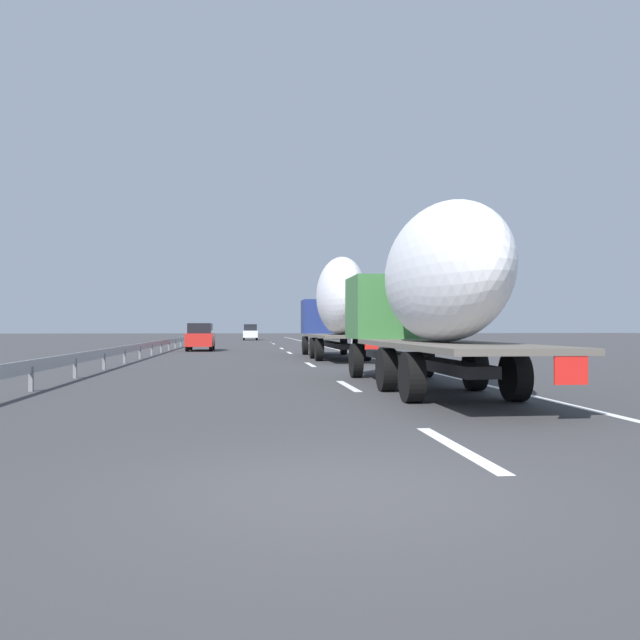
{
  "coord_description": "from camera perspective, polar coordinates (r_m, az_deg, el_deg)",
  "views": [
    {
      "loc": [
        -6.11,
        0.89,
        1.53
      ],
      "look_at": [
        23.89,
        -2.56,
        1.88
      ],
      "focal_mm": 36.74,
      "sensor_mm": 36.0,
      "label": 1
    }
  ],
  "objects": [
    {
      "name": "guardrail_median",
      "position": [
        49.38,
        -12.5,
        -1.76
      ],
      "size": [
        94.0,
        0.1,
        0.76
      ],
      "color": "#9EA0A5",
      "rests_on": "ground_plane"
    },
    {
      "name": "tree_1",
      "position": [
        49.44,
        6.37,
        2.53
      ],
      "size": [
        3.61,
        3.61,
        7.06
      ],
      "color": "#472D19",
      "rests_on": "ground_plane"
    },
    {
      "name": "truck_lead",
      "position": [
        32.14,
        1.48,
        1.36
      ],
      "size": [
        12.86,
        2.55,
        4.86
      ],
      "color": "navy",
      "rests_on": "ground_plane"
    },
    {
      "name": "ground_plane",
      "position": [
        46.14,
        -5.45,
        -2.57
      ],
      "size": [
        260.0,
        260.0,
        0.0
      ],
      "primitive_type": "plane",
      "color": "#38383A"
    },
    {
      "name": "lane_stripe_4",
      "position": [
        48.09,
        -3.35,
        -2.49
      ],
      "size": [
        3.2,
        0.2,
        0.01
      ],
      "primitive_type": "cube",
      "color": "white",
      "rests_on": "ground_plane"
    },
    {
      "name": "lane_stripe_6",
      "position": [
        70.36,
        -4.37,
        -1.91
      ],
      "size": [
        3.2,
        0.2,
        0.01
      ],
      "primitive_type": "cube",
      "color": "white",
      "rests_on": "ground_plane"
    },
    {
      "name": "lane_stripe_5",
      "position": [
        61.82,
        -4.06,
        -2.08
      ],
      "size": [
        3.2,
        0.2,
        0.01
      ],
      "primitive_type": "cube",
      "color": "white",
      "rests_on": "ground_plane"
    },
    {
      "name": "edge_line_right",
      "position": [
        51.53,
        0.57,
        -2.37
      ],
      "size": [
        110.0,
        0.2,
        0.01
      ],
      "primitive_type": "cube",
      "color": "white",
      "rests_on": "ground_plane"
    },
    {
      "name": "lane_stripe_7",
      "position": [
        72.01,
        -4.42,
        -1.88
      ],
      "size": [
        3.2,
        0.2,
        0.01
      ],
      "primitive_type": "cube",
      "color": "white",
      "rests_on": "ground_plane"
    },
    {
      "name": "lane_stripe_2",
      "position": [
        27.12,
        -0.85,
        -3.9
      ],
      "size": [
        3.2,
        0.2,
        0.01
      ],
      "primitive_type": "cube",
      "color": "white",
      "rests_on": "ground_plane"
    },
    {
      "name": "lane_stripe_1",
      "position": [
        17.24,
        2.46,
        -5.76
      ],
      "size": [
        3.2,
        0.2,
        0.01
      ],
      "primitive_type": "cube",
      "color": "white",
      "rests_on": "ground_plane"
    },
    {
      "name": "lane_stripe_3",
      "position": [
        39.88,
        -2.68,
        -2.86
      ],
      "size": [
        3.2,
        0.2,
        0.01
      ],
      "primitive_type": "cube",
      "color": "white",
      "rests_on": "ground_plane"
    },
    {
      "name": "truck_trailing",
      "position": [
        16.28,
        9.48,
        2.66
      ],
      "size": [
        12.27,
        2.55,
        4.36
      ],
      "color": "#387038",
      "rests_on": "ground_plane"
    },
    {
      "name": "road_sign",
      "position": [
        46.81,
        2.78,
        0.31
      ],
      "size": [
        0.1,
        0.9,
        3.38
      ],
      "color": "gray",
      "rests_on": "ground_plane"
    },
    {
      "name": "car_red_compact",
      "position": [
        43.95,
        -10.37,
        -1.45
      ],
      "size": [
        4.31,
        1.73,
        1.82
      ],
      "color": "red",
      "rests_on": "ground_plane"
    },
    {
      "name": "tree_0",
      "position": [
        84.64,
        1.08,
        1.02
      ],
      "size": [
        3.04,
        3.04,
        6.6
      ],
      "color": "#472D19",
      "rests_on": "ground_plane"
    },
    {
      "name": "car_white_van",
      "position": [
        80.6,
        -6.09,
        -1.06
      ],
      "size": [
        4.38,
        1.78,
        1.94
      ],
      "color": "white",
      "rests_on": "ground_plane"
    },
    {
      "name": "lane_stripe_0",
      "position": [
        8.68,
        11.84,
        -10.81
      ],
      "size": [
        3.2,
        0.2,
        0.01
      ],
      "primitive_type": "cube",
      "color": "white",
      "rests_on": "ground_plane"
    },
    {
      "name": "lane_stripe_8",
      "position": [
        72.69,
        -4.44,
        -1.87
      ],
      "size": [
        3.2,
        0.2,
        0.01
      ],
      "primitive_type": "cube",
      "color": "white",
      "rests_on": "ground_plane"
    }
  ]
}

